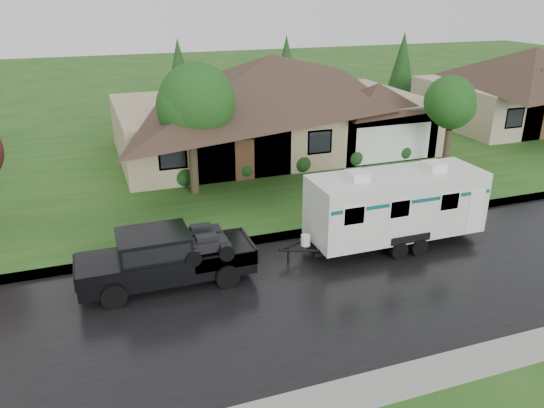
{
  "coord_description": "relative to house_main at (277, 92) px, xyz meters",
  "views": [
    {
      "loc": [
        -8.57,
        -15.6,
        9.22
      ],
      "look_at": [
        -2.28,
        2.0,
        1.62
      ],
      "focal_mm": 35.0,
      "sensor_mm": 36.0,
      "label": 1
    }
  ],
  "objects": [
    {
      "name": "ground",
      "position": [
        -2.29,
        -13.84,
        -3.59
      ],
      "size": [
        140.0,
        140.0,
        0.0
      ],
      "primitive_type": "plane",
      "color": "#214F18",
      "rests_on": "ground"
    },
    {
      "name": "road",
      "position": [
        -2.29,
        -15.84,
        -3.59
      ],
      "size": [
        140.0,
        8.0,
        0.01
      ],
      "primitive_type": "cube",
      "color": "black",
      "rests_on": "ground"
    },
    {
      "name": "curb",
      "position": [
        -2.29,
        -11.59,
        -3.52
      ],
      "size": [
        140.0,
        0.5,
        0.15
      ],
      "primitive_type": "cube",
      "color": "gray",
      "rests_on": "ground"
    },
    {
      "name": "lawn",
      "position": [
        -2.29,
        1.16,
        -3.52
      ],
      "size": [
        140.0,
        26.0,
        0.15
      ],
      "primitive_type": "cube",
      "color": "#214F18",
      "rests_on": "ground"
    },
    {
      "name": "house_main",
      "position": [
        0.0,
        0.0,
        0.0
      ],
      "size": [
        19.44,
        10.8,
        6.9
      ],
      "color": "tan",
      "rests_on": "lawn"
    },
    {
      "name": "house_neighbor",
      "position": [
        19.97,
        0.5,
        -0.27
      ],
      "size": [
        15.12,
        9.72,
        6.45
      ],
      "color": "tan",
      "rests_on": "lawn"
    },
    {
      "name": "tree_left_green",
      "position": [
        -6.34,
        -5.82,
        0.73
      ],
      "size": [
        3.64,
        3.64,
        6.02
      ],
      "color": "#382B1E",
      "rests_on": "lawn"
    },
    {
      "name": "tree_right_green",
      "position": [
        7.21,
        -6.76,
        -0.03
      ],
      "size": [
        2.98,
        2.98,
        4.93
      ],
      "color": "#382B1E",
      "rests_on": "lawn"
    },
    {
      "name": "shrub_row",
      "position": [
        -0.29,
        -4.54,
        -2.94
      ],
      "size": [
        13.6,
        1.0,
        1.0
      ],
      "color": "#143814",
      "rests_on": "lawn"
    },
    {
      "name": "pickup_truck",
      "position": [
        -9.02,
        -13.55,
        -2.57
      ],
      "size": [
        5.73,
        2.18,
        1.91
      ],
      "color": "black",
      "rests_on": "ground"
    },
    {
      "name": "travel_trailer",
      "position": [
        -0.21,
        -13.55,
        -1.91
      ],
      "size": [
        7.07,
        2.48,
        3.17
      ],
      "color": "silver",
      "rests_on": "ground"
    }
  ]
}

